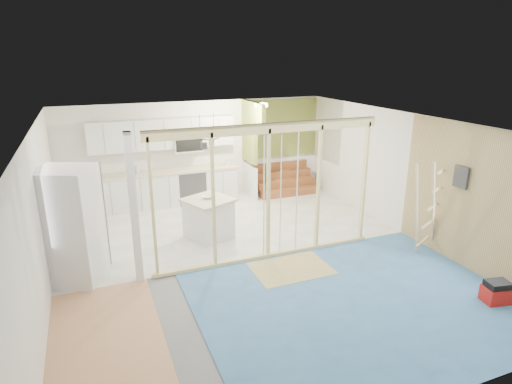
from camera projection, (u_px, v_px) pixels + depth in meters
name	position (u px, v px, depth m)	size (l,w,h in m)	color
room	(253.00, 195.00, 7.73)	(7.01, 8.01, 2.61)	slate
floor_overlays	(256.00, 258.00, 8.21)	(7.00, 8.00, 0.03)	silver
stud_frame	(240.00, 181.00, 7.55)	(4.66, 0.14, 2.60)	#D6CA83
base_cabinets	(141.00, 195.00, 10.38)	(4.45, 2.24, 0.93)	silver
upper_cabinets	(166.00, 135.00, 10.64)	(3.60, 0.41, 0.85)	silver
green_partition	(273.00, 160.00, 11.79)	(2.25, 1.51, 2.60)	olive
pot_rack	(207.00, 140.00, 9.07)	(0.52, 0.52, 0.72)	black
sheathing_panel	(489.00, 206.00, 7.20)	(0.02, 4.00, 2.60)	tan
electrical_panel	(461.00, 177.00, 7.60)	(0.04, 0.30, 0.40)	#3A393F
ceiling_light	(261.00, 105.00, 10.49)	(0.32, 0.32, 0.08)	#FFEABF
fridge	(71.00, 226.00, 7.12)	(1.16, 1.11, 2.00)	silver
island	(209.00, 219.00, 9.01)	(1.17, 1.17, 0.87)	silver
bowl	(208.00, 197.00, 8.92)	(0.23, 0.23, 0.06)	white
soap_bottle_a	(137.00, 167.00, 10.55)	(0.11, 0.11, 0.27)	#AEB5C2
soap_bottle_b	(227.00, 162.00, 11.25)	(0.10, 0.10, 0.21)	silver
toolbox	(496.00, 293.00, 6.69)	(0.44, 0.37, 0.37)	#A1140E
ladder	(427.00, 208.00, 8.14)	(0.98, 0.17, 1.84)	tan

